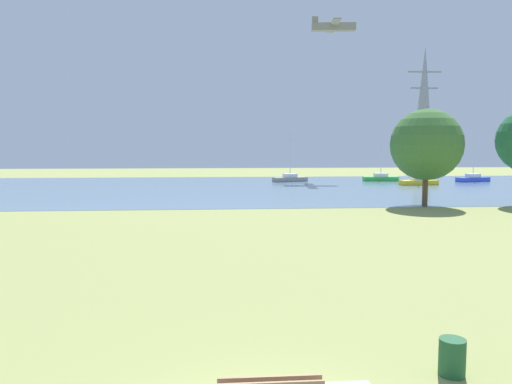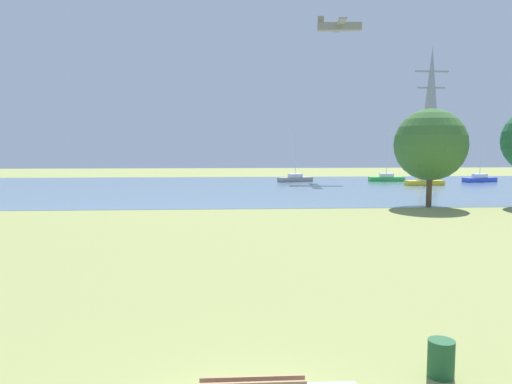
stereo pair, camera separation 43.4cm
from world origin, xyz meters
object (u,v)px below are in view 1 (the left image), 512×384
Objects in this scene: sailboat_blue at (473,178)px; light_aircraft at (333,27)px; litter_bin at (452,357)px; tree_west_near at (427,145)px; sailboat_gray at (290,178)px; sailboat_green at (381,178)px; sailboat_yellow at (419,181)px; electricity_pylon at (424,110)px.

light_aircraft is at bearing 156.81° from sailboat_blue.
light_aircraft is (12.05, 62.95, 21.98)m from litter_bin.
tree_west_near is (-18.17, -26.17, 4.55)m from sailboat_blue.
sailboat_gray is 0.92× the size of sailboat_green.
sailboat_blue is 32.19m from tree_west_near.
light_aircraft reaches higher than sailboat_yellow.
sailboat_yellow reaches higher than sailboat_green.
light_aircraft reaches higher than tree_west_near.
litter_bin is 60.14m from sailboat_green.
sailboat_yellow reaches higher than sailboat_blue.
sailboat_blue is at bearing -4.74° from sailboat_gray.
sailboat_yellow is at bearing -113.64° from electricity_pylon.
tree_west_near reaches higher than sailboat_yellow.
light_aircraft reaches higher than litter_bin.
litter_bin is 67.76m from light_aircraft.
light_aircraft is at bearing 38.50° from sailboat_gray.
sailboat_yellow is at bearing 68.40° from tree_west_near.
tree_west_near is at bearing 67.63° from litter_bin.
sailboat_yellow is 0.91× the size of light_aircraft.
sailboat_yellow is (20.32, 50.19, 0.07)m from litter_bin.
sailboat_green is 30.64m from electricity_pylon.
sailboat_yellow reaches higher than litter_bin.
tree_west_near reaches higher than sailboat_green.
sailboat_green is (-2.49, 7.25, -0.00)m from sailboat_yellow.
electricity_pylon reaches higher than sailboat_gray.
sailboat_green is 29.36m from tree_west_near.
sailboat_yellow is 1.04× the size of sailboat_green.
light_aircraft is (0.10, 33.91, 17.37)m from tree_west_near.
electricity_pylon is (13.50, 30.83, 11.28)m from sailboat_yellow.
sailboat_yellow is 0.33× the size of electricity_pylon.
sailboat_gray is at bearing -179.39° from sailboat_green.
sailboat_gray is 0.87× the size of tree_west_near.
litter_bin is 0.12× the size of sailboat_blue.
litter_bin is at bearing -100.84° from light_aircraft.
sailboat_green is (12.89, 0.14, 0.01)m from sailboat_gray.
tree_west_near is 0.34× the size of electricity_pylon.
sailboat_gray reaches higher than sailboat_blue.
sailboat_green is 0.94× the size of tree_west_near.
electricity_pylon is at bearing 66.36° from sailboat_yellow.
sailboat_blue is 28.41m from electricity_pylon.
tree_west_near is (-8.38, -21.15, 4.54)m from sailboat_yellow.
litter_bin is at bearing -112.05° from sailboat_yellow.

